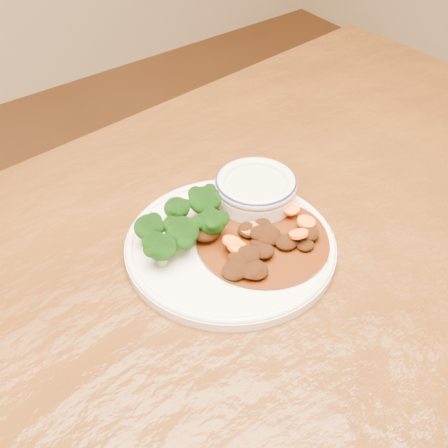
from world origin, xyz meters
TOP-DOWN VIEW (x-y plane):
  - dining_table at (0.00, 0.00)m, footprint 1.57×1.02m
  - dinner_plate at (0.04, 0.08)m, footprint 0.28×0.28m
  - broccoli_florets at (-0.00, 0.12)m, footprint 0.14×0.09m
  - mince_stew at (0.07, 0.05)m, footprint 0.18×0.18m
  - dip_bowl at (0.13, 0.13)m, footprint 0.12×0.12m

SIDE VIEW (x-z plane):
  - dining_table at x=0.00m, z-range 0.30..1.05m
  - dinner_plate at x=0.04m, z-range 0.75..0.77m
  - mince_stew at x=0.07m, z-range 0.76..0.79m
  - dip_bowl at x=0.13m, z-range 0.75..0.81m
  - broccoli_florets at x=0.00m, z-range 0.77..0.82m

